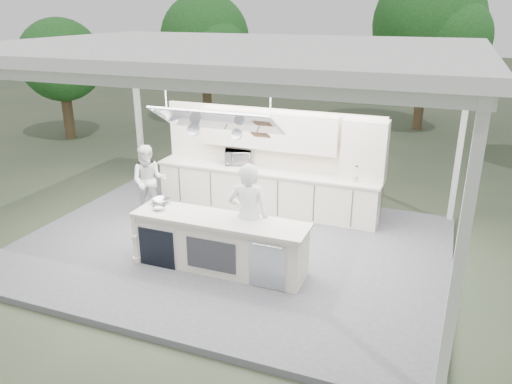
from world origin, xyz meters
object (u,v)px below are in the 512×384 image
at_px(demo_island, 219,243).
at_px(head_chef, 248,217).
at_px(sous_chef, 149,181).
at_px(back_counter, 265,190).

bearing_deg(demo_island, head_chef, 24.20).
height_order(demo_island, sous_chef, sous_chef).
bearing_deg(back_counter, sous_chef, -152.38).
bearing_deg(head_chef, sous_chef, -40.13).
bearing_deg(demo_island, back_counter, 93.63).
bearing_deg(head_chef, back_counter, -89.98).
distance_m(demo_island, sous_chef, 2.94).
xyz_separation_m(demo_island, head_chef, (0.47, 0.21, 0.48)).
height_order(back_counter, head_chef, head_chef).
bearing_deg(sous_chef, back_counter, 2.81).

